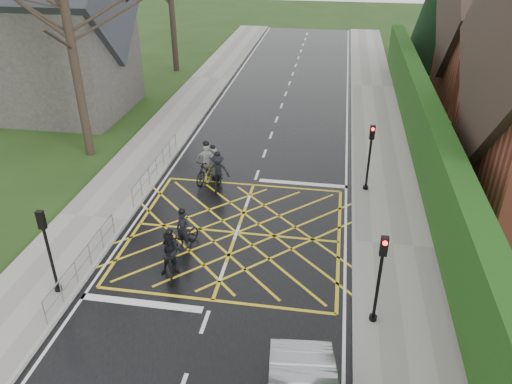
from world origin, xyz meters
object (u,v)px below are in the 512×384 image
(cyclist_back, at_px, (171,258))
(cyclist_front, at_px, (207,166))
(cyclist_lead, at_px, (213,166))
(cyclist_mid, at_px, (218,175))
(cyclist_rear, at_px, (183,236))

(cyclist_back, height_order, cyclist_front, cyclist_front)
(cyclist_back, distance_m, cyclist_front, 7.00)
(cyclist_lead, bearing_deg, cyclist_mid, -55.38)
(cyclist_rear, relative_size, cyclist_back, 0.97)
(cyclist_rear, height_order, cyclist_front, cyclist_front)
(cyclist_rear, bearing_deg, cyclist_front, 118.25)
(cyclist_mid, bearing_deg, cyclist_back, -98.89)
(cyclist_front, distance_m, cyclist_lead, 0.47)
(cyclist_rear, distance_m, cyclist_lead, 5.84)
(cyclist_back, bearing_deg, cyclist_front, 76.80)
(cyclist_mid, xyz_separation_m, cyclist_lead, (-0.44, 0.94, -0.08))
(cyclist_rear, distance_m, cyclist_front, 5.47)
(cyclist_back, height_order, cyclist_lead, cyclist_back)
(cyclist_front, relative_size, cyclist_lead, 1.18)
(cyclist_rear, relative_size, cyclist_mid, 0.99)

